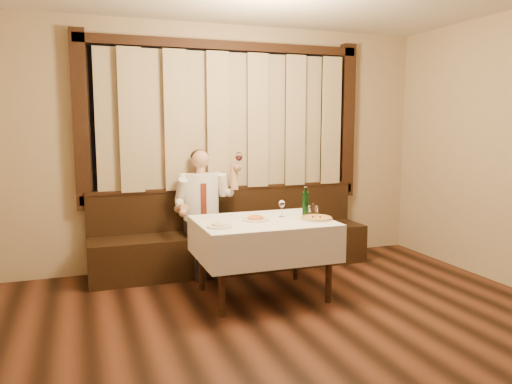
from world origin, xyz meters
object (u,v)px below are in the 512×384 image
object	(u,v)px
pasta_red	(256,217)
cruet_caddy	(313,212)
seated_man	(203,202)
banquette	(232,242)
green_bottle	(306,203)
pasta_cream	(220,223)
pizza	(316,218)
dining_table	(263,231)

from	to	relation	value
pasta_red	cruet_caddy	distance (m)	0.60
pasta_red	seated_man	world-z (taller)	seated_man
banquette	green_bottle	distance (m)	1.21
banquette	pasta_red	world-z (taller)	banquette
banquette	pasta_cream	distance (m)	1.38
banquette	pizza	bearing A→B (deg)	-67.58
pasta_cream	pasta_red	bearing A→B (deg)	24.25
pasta_red	pasta_cream	xyz separation A→B (m)	(-0.41, -0.18, -0.00)
pizza	seated_man	world-z (taller)	seated_man
pasta_red	seated_man	distance (m)	0.97
dining_table	cruet_caddy	xyz separation A→B (m)	(0.53, 0.00, 0.15)
dining_table	green_bottle	world-z (taller)	green_bottle
pizza	pasta_red	distance (m)	0.59
pizza	cruet_caddy	distance (m)	0.17
seated_man	green_bottle	bearing A→B (deg)	-46.14
dining_table	pizza	bearing A→B (deg)	-17.91
pasta_red	pasta_cream	size ratio (longest dim) A/B	1.11
banquette	pasta_red	distance (m)	1.12
seated_man	pasta_red	bearing A→B (deg)	-72.86
dining_table	green_bottle	size ratio (longest dim) A/B	4.30
banquette	pasta_cream	xyz separation A→B (m)	(-0.48, -1.20, 0.48)
pasta_red	seated_man	size ratio (longest dim) A/B	0.19
seated_man	cruet_caddy	bearing A→B (deg)	-46.30
green_bottle	cruet_caddy	distance (m)	0.11
pizza	pasta_red	world-z (taller)	pasta_red
banquette	pizza	distance (m)	1.36
pasta_cream	green_bottle	distance (m)	0.99
dining_table	pasta_cream	world-z (taller)	pasta_cream
pasta_cream	cruet_caddy	bearing A→B (deg)	10.03
pasta_cream	pizza	bearing A→B (deg)	0.97
dining_table	banquette	bearing A→B (deg)	90.00
pizza	seated_man	bearing A→B (deg)	127.75
pasta_red	dining_table	bearing A→B (deg)	-7.37
cruet_caddy	dining_table	bearing A→B (deg)	-155.20
pasta_red	green_bottle	xyz separation A→B (m)	(0.55, 0.06, 0.09)
dining_table	green_bottle	xyz separation A→B (m)	(0.48, 0.06, 0.23)
pizza	pasta_red	size ratio (longest dim) A/B	1.22
banquette	seated_man	world-z (taller)	seated_man
dining_table	cruet_caddy	distance (m)	0.55
dining_table	pasta_cream	size ratio (longest dim) A/B	5.45
pasta_cream	cruet_caddy	size ratio (longest dim) A/B	1.78
pizza	banquette	bearing A→B (deg)	112.42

